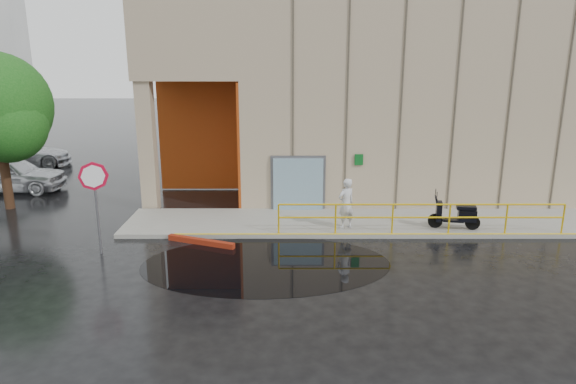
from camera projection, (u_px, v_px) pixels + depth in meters
name	position (u px, v px, depth m)	size (l,w,h in m)	color
ground	(295.00, 276.00, 14.21)	(120.00, 120.00, 0.00)	black
sidewalk	(404.00, 222.00, 18.54)	(20.00, 3.00, 0.15)	gray
building	(402.00, 93.00, 23.74)	(20.00, 10.17, 8.00)	tan
guardrail	(421.00, 218.00, 17.08)	(9.56, 0.06, 1.03)	gold
person	(346.00, 204.00, 17.50)	(0.64, 0.42, 1.76)	silver
scooter	(456.00, 207.00, 17.46)	(1.76, 0.84, 1.34)	black
stop_sign	(95.00, 188.00, 15.30)	(0.82, 0.36, 2.90)	slate
red_curb	(201.00, 242.00, 16.60)	(2.40, 0.18, 0.18)	maroon
puddle	(266.00, 264.00, 15.04)	(7.31, 4.50, 0.01)	black
car_a	(10.00, 174.00, 22.82)	(1.89, 4.71, 1.60)	silver
car_c	(19.00, 154.00, 27.77)	(2.10, 5.18, 1.50)	silver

